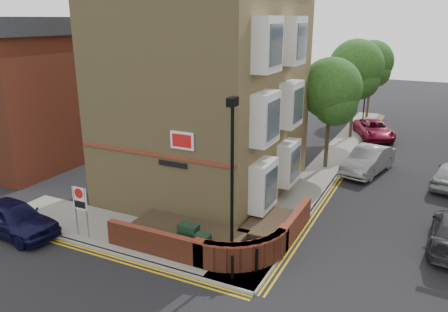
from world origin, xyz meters
TOP-DOWN VIEW (x-y plane):
  - ground at (0.00, 0.00)m, footprint 120.00×120.00m
  - pavement_corner at (-3.50, 1.50)m, footprint 13.00×3.00m
  - pavement_main at (2.00, 16.00)m, footprint 2.00×32.00m
  - kerb_side at (-3.50, 0.00)m, footprint 13.00×0.15m
  - kerb_main_near at (3.00, 16.00)m, footprint 0.15×32.00m
  - yellow_lines_side at (-3.50, -0.25)m, footprint 13.00×0.28m
  - yellow_lines_main at (3.25, 16.00)m, footprint 0.28×32.00m
  - corner_building at (-2.84, 8.00)m, footprint 8.95×10.40m
  - garden_wall at (0.00, 2.50)m, footprint 6.80×6.00m
  - lamppost at (1.60, 1.20)m, footprint 0.25×0.50m
  - utility_cabinet_large at (-0.30, 1.30)m, footprint 0.80×0.45m
  - utility_cabinet_small at (0.50, 1.00)m, footprint 0.55×0.40m
  - bollard_near at (2.00, 0.40)m, footprint 0.11×0.11m
  - bollard_far at (2.60, 1.20)m, footprint 0.11×0.11m
  - zone_sign at (-5.00, 0.50)m, footprint 0.72×0.07m
  - side_building at (-15.00, 8.00)m, footprint 6.40×10.40m
  - tree_near at (2.00, 14.05)m, footprint 3.64×3.65m
  - tree_mid at (2.00, 22.05)m, footprint 4.03×4.03m
  - tree_far at (2.00, 30.05)m, footprint 3.81×3.81m
  - traffic_light_assembly at (2.40, 25.00)m, footprint 0.20×0.16m
  - navy_hatchback at (-7.96, -0.50)m, footprint 4.55×2.07m
  - silver_car_near at (4.46, 14.35)m, footprint 2.72×5.05m
  - red_car_main at (3.60, 22.97)m, footprint 4.05×5.43m

SIDE VIEW (x-z plane):
  - ground at x=0.00m, z-range 0.00..0.00m
  - garden_wall at x=0.00m, z-range -0.60..0.60m
  - yellow_lines_side at x=-3.50m, z-range 0.00..0.01m
  - yellow_lines_main at x=3.25m, z-range 0.00..0.01m
  - pavement_corner at x=-3.50m, z-range 0.00..0.12m
  - pavement_main at x=2.00m, z-range 0.00..0.12m
  - kerb_side at x=-3.50m, z-range 0.00..0.12m
  - kerb_main_near at x=3.00m, z-range 0.00..0.12m
  - bollard_near at x=2.00m, z-range 0.12..1.02m
  - bollard_far at x=2.60m, z-range 0.12..1.02m
  - utility_cabinet_small at x=0.50m, z-range 0.12..1.22m
  - red_car_main at x=3.60m, z-range 0.00..1.37m
  - utility_cabinet_large at x=-0.30m, z-range 0.12..1.32m
  - navy_hatchback at x=-7.96m, z-range 0.00..1.51m
  - silver_car_near at x=4.46m, z-range 0.00..1.58m
  - zone_sign at x=-5.00m, z-range 0.54..2.74m
  - traffic_light_assembly at x=2.40m, z-range 0.68..4.88m
  - lamppost at x=1.60m, z-range 0.19..6.49m
  - side_building at x=-15.00m, z-range 0.05..9.05m
  - tree_near at x=2.00m, z-range 1.35..8.05m
  - tree_far at x=2.00m, z-range 1.41..8.42m
  - tree_mid at x=2.00m, z-range 1.49..8.91m
  - corner_building at x=-2.84m, z-range -0.57..13.03m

